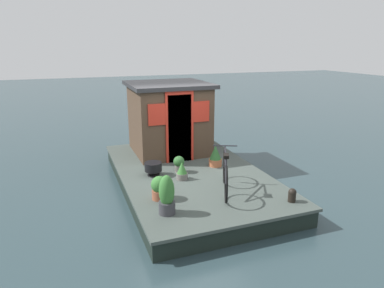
# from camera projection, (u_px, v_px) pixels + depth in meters

# --- Properties ---
(ground_plane) EXTENTS (60.00, 60.00, 0.00)m
(ground_plane) POSITION_uv_depth(u_px,v_px,m) (189.00, 186.00, 8.22)
(ground_plane) COLOR #2D4247
(houseboat_deck) EXTENTS (5.43, 3.20, 0.41)m
(houseboat_deck) POSITION_uv_depth(u_px,v_px,m) (189.00, 178.00, 8.16)
(houseboat_deck) COLOR #424C47
(houseboat_deck) RESTS_ON ground_plane
(houseboat_cabin) EXTENTS (2.04, 2.09, 1.89)m
(houseboat_cabin) POSITION_uv_depth(u_px,v_px,m) (169.00, 118.00, 9.28)
(houseboat_cabin) COLOR #4C3828
(houseboat_cabin) RESTS_ON houseboat_deck
(bicycle) EXTENTS (1.55, 0.75, 0.86)m
(bicycle) POSITION_uv_depth(u_px,v_px,m) (225.00, 173.00, 6.84)
(bicycle) COLOR black
(bicycle) RESTS_ON houseboat_deck
(potted_plant_ivy) EXTENTS (0.29, 0.29, 0.72)m
(potted_plant_ivy) POSITION_uv_depth(u_px,v_px,m) (167.00, 196.00, 5.95)
(potted_plant_ivy) COLOR #38383D
(potted_plant_ivy) RESTS_ON houseboat_deck
(potted_plant_lavender) EXTENTS (0.25, 0.25, 0.40)m
(potted_plant_lavender) POSITION_uv_depth(u_px,v_px,m) (182.00, 171.00, 7.51)
(potted_plant_lavender) COLOR slate
(potted_plant_lavender) RESTS_ON houseboat_deck
(potted_plant_succulent) EXTENTS (0.33, 0.33, 0.46)m
(potted_plant_succulent) POSITION_uv_depth(u_px,v_px,m) (160.00, 188.00, 6.54)
(potted_plant_succulent) COLOR #935138
(potted_plant_succulent) RESTS_ON houseboat_deck
(potted_plant_thyme) EXTENTS (0.32, 0.32, 0.52)m
(potted_plant_thyme) POSITION_uv_depth(u_px,v_px,m) (215.00, 156.00, 8.32)
(potted_plant_thyme) COLOR #B2603D
(potted_plant_thyme) RESTS_ON houseboat_deck
(potted_plant_geranium) EXTENTS (0.26, 0.26, 0.39)m
(potted_plant_geranium) POSITION_uv_depth(u_px,v_px,m) (179.00, 163.00, 7.93)
(potted_plant_geranium) COLOR slate
(potted_plant_geranium) RESTS_ON houseboat_deck
(charcoal_grill) EXTENTS (0.39, 0.39, 0.30)m
(charcoal_grill) POSITION_uv_depth(u_px,v_px,m) (153.00, 167.00, 7.74)
(charcoal_grill) COLOR black
(charcoal_grill) RESTS_ON houseboat_deck
(mooring_bollard) EXTENTS (0.15, 0.15, 0.27)m
(mooring_bollard) POSITION_uv_depth(u_px,v_px,m) (292.00, 195.00, 6.45)
(mooring_bollard) COLOR black
(mooring_bollard) RESTS_ON houseboat_deck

